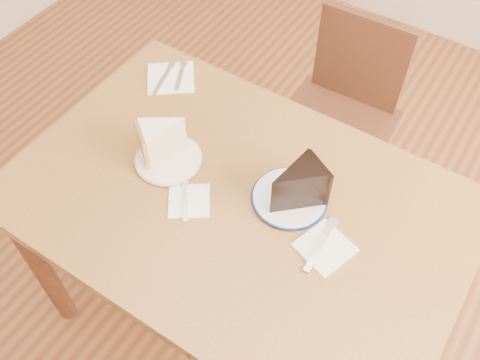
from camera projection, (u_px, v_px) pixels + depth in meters
The scene contains 14 objects.
ground at pixel (238, 314), 2.01m from camera, with size 4.00×4.00×0.00m, color #4A2613.
table at pixel (237, 219), 1.49m from camera, with size 1.20×0.80×0.75m.
chair_far at pixel (339, 116), 2.00m from camera, with size 0.41×0.41×0.81m.
plate_cream at pixel (169, 159), 1.48m from camera, with size 0.18×0.18×0.01m, color silver.
plate_navy at pixel (290, 198), 1.40m from camera, with size 0.19×0.19×0.01m, color white.
carrot_cake at pixel (166, 139), 1.45m from camera, with size 0.08×0.12×0.10m, color beige, non-canonical shape.
chocolate_cake at pixel (294, 189), 1.34m from camera, with size 0.10×0.14×0.11m, color black, non-canonical shape.
napkin_cream at pixel (189, 201), 1.40m from camera, with size 0.11×0.11×0.00m, color white.
napkin_navy at pixel (325, 247), 1.32m from camera, with size 0.12×0.12×0.00m, color white.
napkin_spare at pixel (171, 78), 1.69m from camera, with size 0.15×0.15×0.00m, color white.
fork_cream at pixel (185, 199), 1.40m from camera, with size 0.01×0.14×0.00m, color silver.
knife_navy at pixel (321, 245), 1.32m from camera, with size 0.02×0.17×0.00m, color white.
fork_spare at pixel (181, 75), 1.69m from camera, with size 0.01×0.14×0.00m, color silver.
knife_spare at pixel (164, 78), 1.69m from camera, with size 0.01×0.16×0.00m, color silver.
Camera 1 is at (0.45, -0.68, 1.90)m, focal length 40.00 mm.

